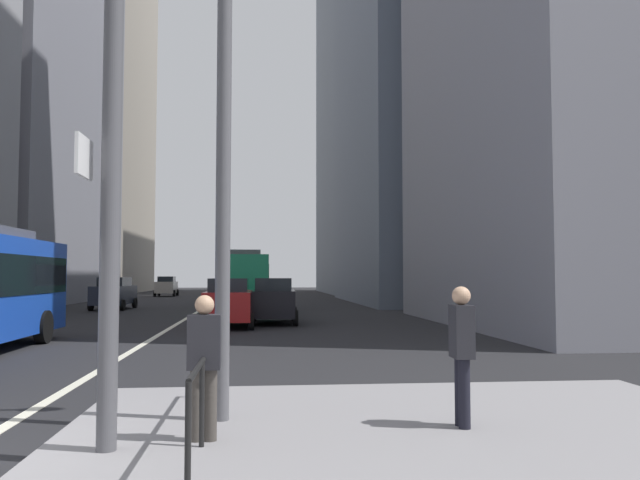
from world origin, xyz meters
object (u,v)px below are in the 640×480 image
Objects in this scene: city_bus_red_receding at (244,279)px; pedestrian_walking at (462,348)px; pedestrian_waiting at (204,360)px; car_oncoming_far at (114,293)px; car_receding_near at (274,300)px; car_oncoming_mid at (166,286)px; car_receding_far at (229,302)px; street_lamp_post at (225,40)px.

city_bus_red_receding is 6.24× the size of pedestrian_walking.
city_bus_red_receding is 29.33m from pedestrian_waiting.
car_oncoming_far is 2.58× the size of pedestrian_walking.
car_oncoming_far is at bearing 160.77° from city_bus_red_receding.
car_oncoming_mid is at bearing 104.86° from car_receding_near.
city_bus_red_receding is at bearing 88.30° from car_receding_far.
car_receding_far is 15.85m from car_oncoming_far.
pedestrian_waiting is at bearing -93.65° from car_receding_near.
car_oncoming_mid is 57.11m from pedestrian_waiting.
car_receding_near is 19.57m from pedestrian_walking.
car_oncoming_mid is 0.90× the size of car_oncoming_far.
car_oncoming_mid is 57.32m from pedestrian_walking.
car_receding_near is (1.48, -9.48, -0.85)m from city_bus_red_receding.
car_oncoming_far reaches higher than pedestrian_waiting.
car_oncoming_mid is 0.51× the size of street_lamp_post.
car_oncoming_mid is 0.95× the size of car_receding_near.
city_bus_red_receding reaches higher than car_receding_far.
pedestrian_waiting is (8.46, -56.48, 0.09)m from car_oncoming_mid.
street_lamp_post is at bearing -87.67° from car_receding_far.
car_oncoming_mid is 24.41m from car_oncoming_far.
car_receding_far is 0.56× the size of street_lamp_post.
car_receding_near is at bearing 86.35° from pedestrian_waiting.
pedestrian_walking is (11.66, -56.12, 0.15)m from car_oncoming_mid.
car_receding_near is 19.31m from street_lamp_post.
street_lamp_post reaches higher than pedestrian_waiting.
pedestrian_walking is (11.32, -31.71, 0.15)m from car_oncoming_far.
city_bus_red_receding is 29.17m from pedestrian_walking.
street_lamp_post reaches higher than car_oncoming_mid.
car_oncoming_mid is at bearing 101.74° from pedestrian_walking.
car_oncoming_mid is 39.14m from car_receding_far.
city_bus_red_receding is 8.41m from car_oncoming_far.
city_bus_red_receding is at bearing 96.74° from pedestrian_walking.
city_bus_red_receding reaches higher than car_oncoming_mid.
street_lamp_post is at bearing -89.26° from city_bus_red_receding.
city_bus_red_receding is 6.58× the size of pedestrian_waiting.
street_lamp_post is (0.70, -17.11, 4.29)m from car_receding_far.
pedestrian_walking is at bearing -78.08° from car_receding_far.
car_oncoming_mid is at bearing 98.82° from street_lamp_post.
car_oncoming_far is (-9.38, 12.23, 0.00)m from car_receding_near.
car_receding_far reaches higher than pedestrian_waiting.
pedestrian_waiting is at bearing -81.48° from car_oncoming_mid.
city_bus_red_receding is 28.49m from street_lamp_post.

